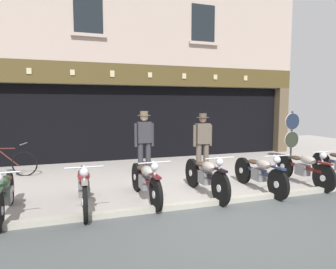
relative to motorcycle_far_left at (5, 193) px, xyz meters
The scene contains 13 objects.
ground 4.13m from the motorcycle_far_left, 23.97° to the right, with size 23.74×22.00×0.18m.
shop_facade 7.46m from the motorcycle_far_left, 59.29° to the left, with size 12.04×4.42×6.53m.
motorcycle_far_left is the anchor object (origin of this frame).
motorcycle_left 1.32m from the motorcycle_far_left, ahead, with size 0.62×2.07×0.93m.
motorcycle_center_left 2.53m from the motorcycle_far_left, ahead, with size 0.62×2.02×0.91m.
motorcycle_center 3.82m from the motorcycle_far_left, ahead, with size 0.62×2.02×0.93m.
motorcycle_center_right 5.12m from the motorcycle_far_left, ahead, with size 0.62×1.99×0.91m.
motorcycle_right 6.44m from the motorcycle_far_left, ahead, with size 0.62×1.96×0.91m.
salesman_left 3.94m from the motorcycle_far_left, 37.83° to the left, with size 0.56×0.37×1.76m.
shopkeeper_center 4.94m from the motorcycle_far_left, 21.12° to the left, with size 0.56×0.34×1.70m.
tyre_sign_pole 8.86m from the motorcycle_far_left, 17.78° to the left, with size 0.58×0.06×1.71m.
advert_board_near 5.09m from the motorcycle_far_left, 74.50° to the left, with size 0.67×0.03×0.95m.
leaning_bicycle 3.30m from the motorcycle_far_left, 100.53° to the left, with size 1.67×0.54×0.93m.
Camera 1 is at (-2.64, -4.93, 1.94)m, focal length 31.58 mm.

